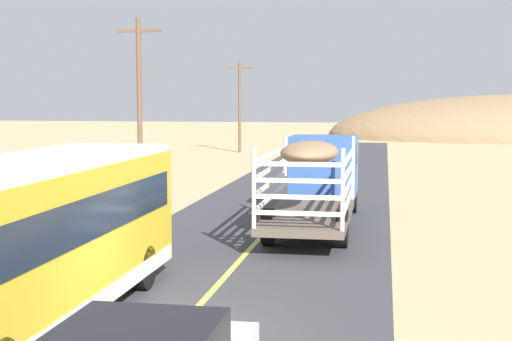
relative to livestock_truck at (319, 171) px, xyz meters
The scene contains 7 objects.
ground_plane 13.24m from the livestock_truck, 96.59° to the right, with size 240.00×240.00×0.00m, color tan.
road_surface 13.24m from the livestock_truck, 96.59° to the right, with size 8.00×120.00×0.02m, color #38383D.
road_centre_line 13.24m from the livestock_truck, 96.59° to the right, with size 0.16×117.60×0.00m, color #D8CC4C.
livestock_truck is the anchor object (origin of this frame).
bus 13.93m from the livestock_truck, 107.45° to the right, with size 2.54×10.00×3.21m.
power_pole_mid 12.39m from the livestock_truck, 139.80° to the left, with size 2.20×0.24×8.12m.
power_pole_far 33.59m from the livestock_truck, 106.03° to the left, with size 2.20×0.24×7.35m.
Camera 1 is at (3.77, -12.66, 4.34)m, focal length 51.52 mm.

